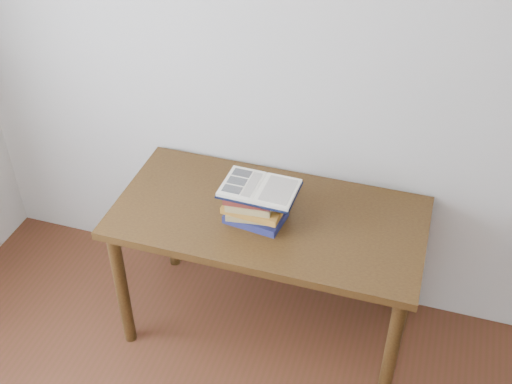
% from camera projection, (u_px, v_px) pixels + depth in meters
% --- Properties ---
extents(room_shell, '(3.54, 3.54, 2.62)m').
position_uv_depth(room_shell, '(82.00, 299.00, 1.23)').
color(room_shell, '#BDB8B2').
rests_on(room_shell, ground).
extents(desk, '(1.37, 0.69, 0.73)m').
position_uv_depth(desk, '(268.00, 231.00, 2.88)').
color(desk, '#462F11').
rests_on(desk, ground).
extents(book_stack, '(0.27, 0.20, 0.15)m').
position_uv_depth(book_stack, '(253.00, 207.00, 2.75)').
color(book_stack, '#1A1B4F').
rests_on(book_stack, desk).
extents(open_book, '(0.33, 0.23, 0.03)m').
position_uv_depth(open_book, '(260.00, 188.00, 2.70)').
color(open_book, black).
rests_on(open_book, book_stack).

